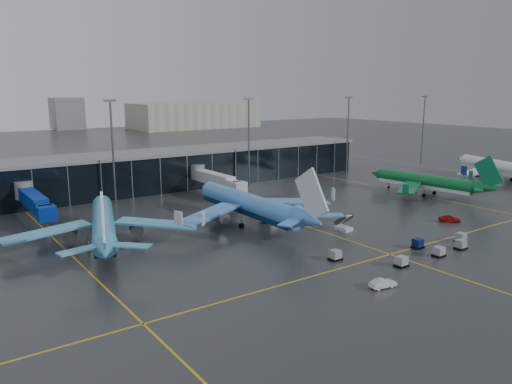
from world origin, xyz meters
TOP-DOWN VIEW (x-y plane):
  - ground at (0.00, 0.00)m, footprint 600.00×600.00m
  - terminal_pier at (0.00, 62.00)m, footprint 142.00×17.00m
  - jet_bridges at (-35.00, 42.99)m, footprint 94.00×27.50m
  - flood_masts at (5.00, 50.00)m, footprint 203.00×0.50m
  - distant_hangars at (49.94, 270.08)m, footprint 260.00×71.00m
  - taxi_lines at (10.00, 10.61)m, footprint 220.00×120.00m
  - airliner_arkefly at (-28.23, 19.08)m, footprint 47.30×50.60m
  - airliner_klm_near at (1.36, 15.79)m, footprint 39.96×45.34m
  - airliner_aer_lingus at (56.66, 13.02)m, footprint 36.16×40.37m
  - airliner_ba at (93.78, 12.59)m, footprint 49.25×52.58m
  - baggage_carts at (14.74, -17.61)m, footprint 28.42×10.28m
  - mobile_airstair at (14.08, 0.32)m, footprint 2.42×3.35m
  - service_van_red at (37.36, -8.02)m, footprint 4.47×4.42m
  - service_van_white at (-2.50, -24.12)m, footprint 4.27×2.06m

SIDE VIEW (x-z plane):
  - ground at x=0.00m, z-range 0.00..0.00m
  - taxi_lines at x=10.00m, z-range 0.00..0.02m
  - service_van_white at x=-2.50m, z-range 0.00..1.35m
  - baggage_carts at x=14.74m, z-range -0.09..1.61m
  - service_van_red at x=37.36m, z-range 0.00..1.53m
  - mobile_airstair at x=14.08m, z-range -0.95..2.49m
  - jet_bridges at x=-35.00m, z-range 0.95..8.15m
  - terminal_pier at x=0.00m, z-range 0.07..10.77m
  - airliner_aer_lingus at x=56.66m, z-range 0.00..11.61m
  - airliner_arkefly at x=-28.23m, z-range 0.00..12.76m
  - airliner_ba at x=93.78m, z-range 0.00..13.19m
  - airliner_klm_near at x=1.36m, z-range 0.00..13.76m
  - distant_hangars at x=49.94m, z-range -2.21..19.79m
  - flood_masts at x=5.00m, z-range 1.06..26.56m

